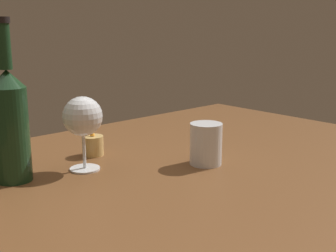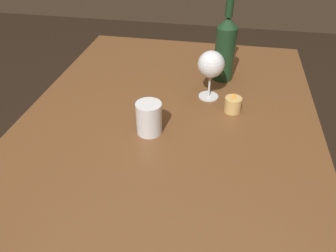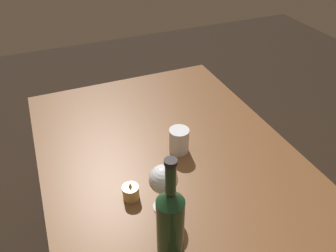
% 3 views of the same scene
% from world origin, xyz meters
% --- Properties ---
extents(dining_table, '(1.30, 0.90, 0.74)m').
position_xyz_m(dining_table, '(0.00, 0.00, 0.65)').
color(dining_table, brown).
rests_on(dining_table, ground).
extents(wine_glass_left, '(0.09, 0.09, 0.16)m').
position_xyz_m(wine_glass_left, '(-0.18, 0.11, 0.86)').
color(wine_glass_left, white).
rests_on(wine_glass_left, dining_table).
extents(wine_bottle, '(0.07, 0.07, 0.33)m').
position_xyz_m(wine_bottle, '(-0.32, 0.14, 0.86)').
color(wine_bottle, '#19381E').
rests_on(wine_bottle, dining_table).
extents(water_tumbler, '(0.07, 0.07, 0.09)m').
position_xyz_m(water_tumbler, '(0.04, -0.04, 0.78)').
color(water_tumbler, white).
rests_on(water_tumbler, dining_table).
extents(votive_candle, '(0.05, 0.05, 0.07)m').
position_xyz_m(votive_candle, '(-0.11, 0.19, 0.76)').
color(votive_candle, '#DBB266').
rests_on(votive_candle, dining_table).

